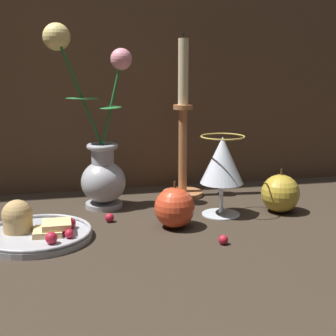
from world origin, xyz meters
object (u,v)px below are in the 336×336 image
at_px(vase, 99,152).
at_px(apple_beside_vase, 175,208).
at_px(plate_with_pastries, 34,230).
at_px(candlestick, 183,140).
at_px(apple_near_glass, 280,193).
at_px(wine_glass, 222,163).

relative_size(vase, apple_beside_vase, 4.31).
bearing_deg(plate_with_pastries, vase, 52.05).
xyz_separation_m(plate_with_pastries, candlestick, (0.32, 0.21, 0.11)).
bearing_deg(apple_near_glass, vase, 161.90).
height_order(wine_glass, candlestick, candlestick).
height_order(vase, candlestick, vase).
bearing_deg(apple_beside_vase, candlestick, 71.61).
bearing_deg(apple_near_glass, wine_glass, 175.88).
height_order(vase, apple_near_glass, vase).
relative_size(apple_beside_vase, apple_near_glass, 0.97).
bearing_deg(apple_near_glass, apple_beside_vase, -169.29).
bearing_deg(candlestick, wine_glass, -75.65).
relative_size(plate_with_pastries, apple_beside_vase, 2.15).
xyz_separation_m(vase, candlestick, (0.19, 0.05, 0.01)).
bearing_deg(apple_beside_vase, wine_glass, 25.90).
height_order(wine_glass, apple_beside_vase, wine_glass).
distance_m(vase, wine_glass, 0.25).
relative_size(candlestick, apple_beside_vase, 4.15).
distance_m(plate_with_pastries, apple_beside_vase, 0.25).
xyz_separation_m(wine_glass, apple_beside_vase, (-0.11, -0.05, -0.07)).
height_order(candlestick, apple_beside_vase, candlestick).
distance_m(wine_glass, apple_beside_vase, 0.14).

